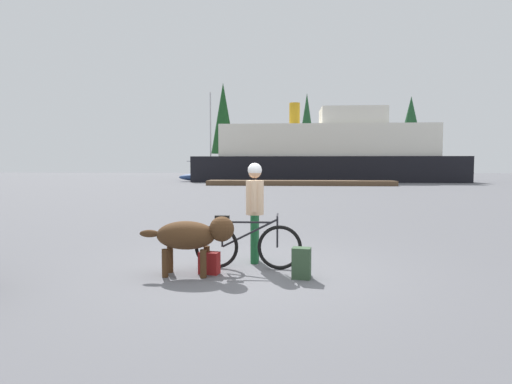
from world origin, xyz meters
TOP-DOWN VIEW (x-y plane):
  - ground_plane at (0.00, 0.00)m, footprint 160.00×160.00m
  - bicycle at (-0.10, 0.09)m, footprint 1.81×0.44m
  - person_cyclist at (-0.01, 0.60)m, footprint 0.32×0.53m
  - dog at (-0.93, -0.37)m, footprint 1.52×0.53m
  - backpack at (0.79, -0.45)m, footprint 0.31×0.25m
  - handbag_pannier at (-0.68, -0.26)m, footprint 0.35×0.25m
  - dock_pier at (1.81, 28.92)m, footprint 15.68×2.42m
  - ferry_boat at (4.86, 37.71)m, footprint 26.94×7.51m
  - sailboat_moored at (-7.00, 35.63)m, footprint 6.59×1.85m
  - pine_tree_far_left at (-8.14, 52.17)m, footprint 3.37×3.37m
  - pine_tree_center at (3.57, 53.59)m, footprint 2.85×2.85m
  - pine_tree_far_right at (18.57, 55.66)m, footprint 4.04×4.04m
  - pine_tree_mid_back at (10.61, 58.77)m, footprint 3.08×3.08m

SIDE VIEW (x-z plane):
  - ground_plane at x=0.00m, z-range 0.00..0.00m
  - handbag_pannier at x=-0.68m, z-range 0.00..0.35m
  - dock_pier at x=1.81m, z-range 0.00..0.40m
  - backpack at x=0.79m, z-range 0.00..0.48m
  - bicycle at x=-0.10m, z-range -0.06..0.86m
  - sailboat_moored at x=-7.00m, z-range -3.99..5.03m
  - dog at x=-0.93m, z-range 0.17..1.11m
  - person_cyclist at x=-0.01m, z-range 0.19..1.98m
  - ferry_boat at x=4.86m, z-range -1.26..6.88m
  - pine_tree_mid_back at x=10.61m, z-range 1.07..10.72m
  - pine_tree_center at x=3.57m, z-range 1.13..12.91m
  - pine_tree_far_right at x=18.57m, z-range 1.28..12.81m
  - pine_tree_far_left at x=-8.14m, z-range 1.60..14.73m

